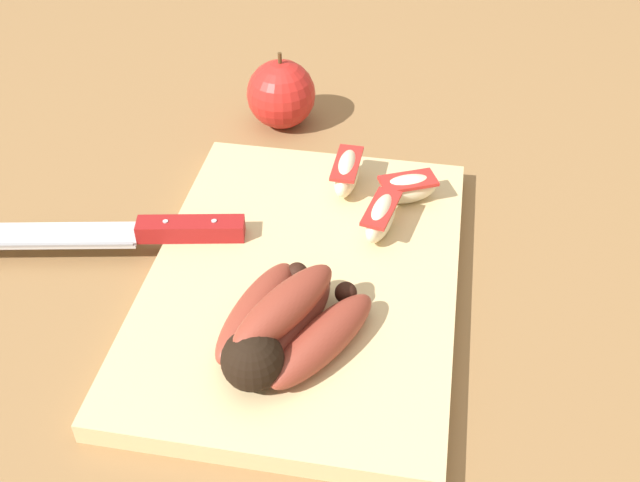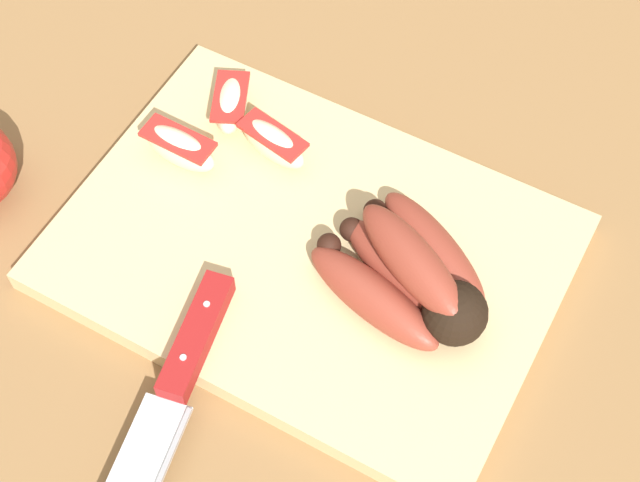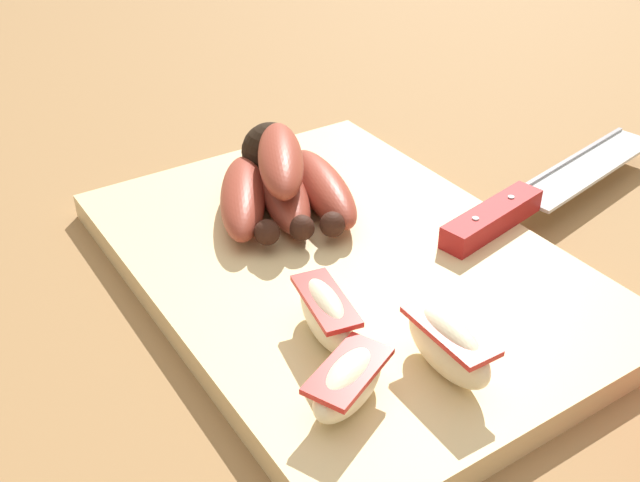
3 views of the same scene
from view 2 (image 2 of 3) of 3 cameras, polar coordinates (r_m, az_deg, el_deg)
name	(u,v)px [view 2 (image 2 of 3)]	position (r m, az deg, el deg)	size (l,w,h in m)	color
ground_plane	(315,237)	(0.78, -0.32, 0.25)	(6.00, 6.00, 0.00)	olive
cutting_board	(310,252)	(0.76, -0.60, -0.64)	(0.38, 0.27, 0.02)	#DBBC84
banana_bunch	(412,276)	(0.72, 5.48, -2.09)	(0.15, 0.13, 0.06)	black
chefs_knife	(172,397)	(0.70, -8.76, -9.08)	(0.08, 0.28, 0.02)	silver
apple_wedge_near	(273,143)	(0.79, -2.79, 5.82)	(0.07, 0.03, 0.03)	beige
apple_wedge_middle	(183,143)	(0.79, -8.10, 5.73)	(0.07, 0.03, 0.04)	beige
apple_wedge_far	(231,103)	(0.82, -5.28, 8.10)	(0.05, 0.06, 0.03)	beige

